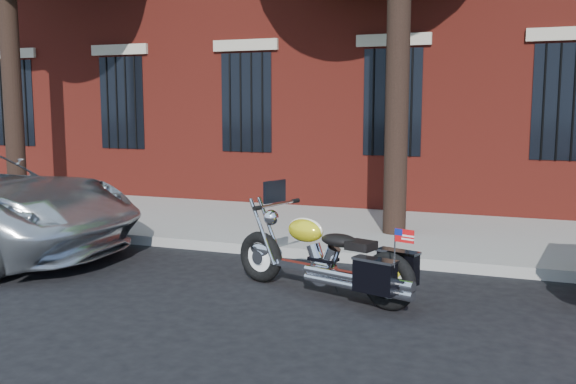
% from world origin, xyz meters
% --- Properties ---
extents(ground, '(120.00, 120.00, 0.00)m').
position_xyz_m(ground, '(0.00, 0.00, 0.00)').
color(ground, black).
rests_on(ground, ground).
extents(curb, '(40.00, 0.16, 0.15)m').
position_xyz_m(curb, '(0.00, 1.38, 0.07)').
color(curb, gray).
rests_on(curb, ground).
extents(sidewalk, '(40.00, 3.60, 0.15)m').
position_xyz_m(sidewalk, '(0.00, 3.26, 0.07)').
color(sidewalk, gray).
rests_on(sidewalk, ground).
extents(motorcycle, '(2.32, 1.22, 1.26)m').
position_xyz_m(motorcycle, '(0.39, -0.29, 0.43)').
color(motorcycle, black).
rests_on(motorcycle, ground).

